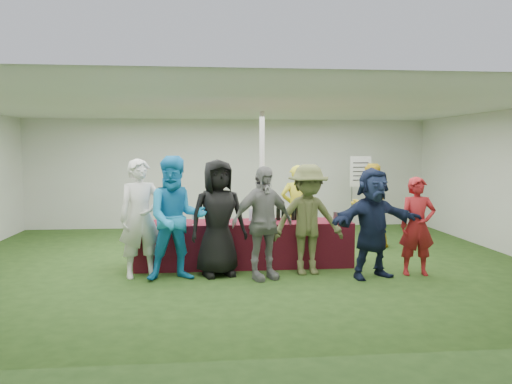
{
  "coord_description": "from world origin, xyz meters",
  "views": [
    {
      "loc": [
        -0.58,
        -8.51,
        1.98
      ],
      "look_at": [
        0.24,
        -0.2,
        1.25
      ],
      "focal_mm": 35.0,
      "sensor_mm": 36.0,
      "label": 1
    }
  ],
  "objects": [
    {
      "name": "ground",
      "position": [
        0.0,
        0.0,
        0.0
      ],
      "size": [
        60.0,
        60.0,
        0.0
      ],
      "primitive_type": "plane",
      "color": "#284719",
      "rests_on": "ground"
    },
    {
      "name": "tent",
      "position": [
        0.5,
        1.2,
        1.35
      ],
      "size": [
        10.0,
        10.0,
        10.0
      ],
      "color": "white",
      "rests_on": "ground"
    },
    {
      "name": "serving_table",
      "position": [
        0.04,
        -0.2,
        0.38
      ],
      "size": [
        3.6,
        0.8,
        0.75
      ],
      "primitive_type": "cube",
      "color": "maroon",
      "rests_on": "ground"
    },
    {
      "name": "wine_bottles",
      "position": [
        0.67,
        -0.08,
        0.87
      ],
      "size": [
        0.64,
        0.14,
        0.32
      ],
      "color": "black",
      "rests_on": "serving_table"
    },
    {
      "name": "wine_glasses",
      "position": [
        -0.82,
        -0.46,
        0.86
      ],
      "size": [
        1.14,
        0.09,
        0.16
      ],
      "color": "silver",
      "rests_on": "serving_table"
    },
    {
      "name": "water_bottle",
      "position": [
        0.16,
        -0.12,
        0.85
      ],
      "size": [
        0.07,
        0.07,
        0.23
      ],
      "color": "silver",
      "rests_on": "serving_table"
    },
    {
      "name": "bar_towel",
      "position": [
        1.61,
        -0.15,
        0.77
      ],
      "size": [
        0.25,
        0.18,
        0.03
      ],
      "primitive_type": "cube",
      "color": "white",
      "rests_on": "serving_table"
    },
    {
      "name": "dump_bucket",
      "position": [
        1.64,
        -0.42,
        0.84
      ],
      "size": [
        0.24,
        0.24,
        0.18
      ],
      "primitive_type": "cylinder",
      "color": "slate",
      "rests_on": "serving_table"
    },
    {
      "name": "wine_list_sign",
      "position": [
        2.97,
        2.73,
        1.32
      ],
      "size": [
        0.5,
        0.03,
        1.8
      ],
      "color": "slate",
      "rests_on": "ground"
    },
    {
      "name": "staff_pourer",
      "position": [
        1.14,
        0.92,
        0.83
      ],
      "size": [
        0.63,
        0.44,
        1.66
      ],
      "primitive_type": "imported",
      "rotation": [
        0.0,
        0.0,
        3.08
      ],
      "color": "yellow",
      "rests_on": "ground"
    },
    {
      "name": "staff_back",
      "position": [
        2.66,
        1.11,
        0.84
      ],
      "size": [
        0.94,
        0.81,
        1.68
      ],
      "primitive_type": "imported",
      "rotation": [
        0.0,
        0.0,
        3.38
      ],
      "color": "gold",
      "rests_on": "ground"
    },
    {
      "name": "customer_0",
      "position": [
        -1.59,
        -0.81,
        0.91
      ],
      "size": [
        0.77,
        0.63,
        1.82
      ],
      "primitive_type": "imported",
      "rotation": [
        0.0,
        0.0,
        0.33
      ],
      "color": "white",
      "rests_on": "ground"
    },
    {
      "name": "customer_1",
      "position": [
        -1.04,
        -1.03,
        0.94
      ],
      "size": [
        1.01,
        0.85,
        1.87
      ],
      "primitive_type": "imported",
      "rotation": [
        0.0,
        0.0,
        0.16
      ],
      "color": "#1B91D7",
      "rests_on": "ground"
    },
    {
      "name": "customer_2",
      "position": [
        -0.41,
        -0.82,
        0.91
      ],
      "size": [
        1.01,
        0.78,
        1.82
      ],
      "primitive_type": "imported",
      "rotation": [
        0.0,
        0.0,
        0.26
      ],
      "color": "black",
      "rests_on": "ground"
    },
    {
      "name": "customer_3",
      "position": [
        0.25,
        -1.11,
        0.86
      ],
      "size": [
        1.09,
        0.77,
        1.72
      ],
      "primitive_type": "imported",
      "rotation": [
        0.0,
        0.0,
        0.39
      ],
      "color": "gray",
      "rests_on": "ground"
    },
    {
      "name": "customer_4",
      "position": [
        1.0,
        -0.88,
        0.87
      ],
      "size": [
        1.17,
        0.73,
        1.74
      ],
      "primitive_type": "imported",
      "rotation": [
        0.0,
        0.0,
        0.08
      ],
      "color": "brown",
      "rests_on": "ground"
    },
    {
      "name": "customer_5",
      "position": [
        1.94,
        -1.18,
        0.85
      ],
      "size": [
        1.65,
        0.92,
        1.69
      ],
      "primitive_type": "imported",
      "rotation": [
        0.0,
        0.0,
        0.28
      ],
      "color": "#16203E",
      "rests_on": "ground"
    },
    {
      "name": "customer_6",
      "position": [
        2.69,
        -1.1,
        0.77
      ],
      "size": [
        0.6,
        0.42,
        1.54
      ],
      "primitive_type": "imported",
      "rotation": [
        0.0,
        0.0,
        -0.1
      ],
      "color": "maroon",
      "rests_on": "ground"
    }
  ]
}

